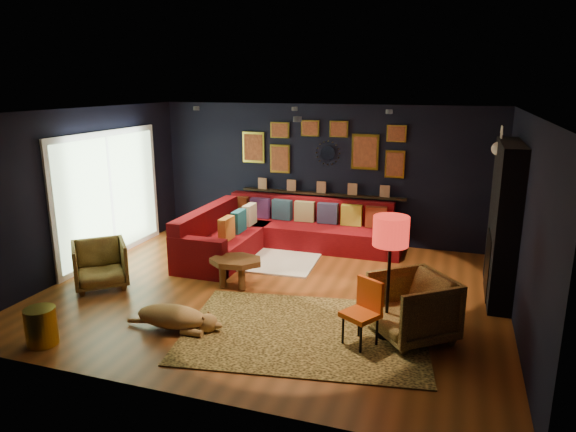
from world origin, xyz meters
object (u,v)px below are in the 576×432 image
(armchair_right, at_px, (413,304))
(orange_chair, at_px, (364,307))
(sectional, at_px, (276,233))
(armchair_left, at_px, (100,262))
(coffee_table, at_px, (236,264))
(floor_lamp, at_px, (391,237))
(dog, at_px, (171,312))
(gold_stool, at_px, (41,326))
(pouf, at_px, (207,260))

(armchair_right, xyz_separation_m, orange_chair, (-0.52, -0.33, 0.03))
(sectional, bearing_deg, armchair_left, -127.71)
(sectional, height_order, armchair_right, same)
(armchair_left, bearing_deg, coffee_table, -22.85)
(coffee_table, height_order, floor_lamp, floor_lamp)
(armchair_left, relative_size, orange_chair, 0.97)
(coffee_table, distance_m, floor_lamp, 2.68)
(coffee_table, bearing_deg, dog, -97.51)
(sectional, distance_m, gold_stool, 4.40)
(sectional, xyz_separation_m, gold_stool, (-1.42, -4.16, -0.10))
(gold_stool, bearing_deg, coffee_table, 58.51)
(pouf, height_order, gold_stool, gold_stool)
(armchair_left, distance_m, orange_chair, 4.09)
(gold_stool, bearing_deg, armchair_left, 106.00)
(dog, bearing_deg, sectional, 84.24)
(pouf, xyz_separation_m, floor_lamp, (3.06, -1.31, 1.06))
(coffee_table, bearing_deg, armchair_left, -161.29)
(armchair_left, distance_m, floor_lamp, 4.38)
(armchair_left, height_order, dog, armchair_left)
(sectional, bearing_deg, floor_lamp, -48.78)
(orange_chair, bearing_deg, dog, -139.49)
(armchair_left, distance_m, gold_stool, 1.77)
(gold_stool, bearing_deg, sectional, 71.14)
(armchair_right, bearing_deg, coffee_table, -145.66)
(pouf, height_order, orange_chair, orange_chair)
(coffee_table, relative_size, gold_stool, 1.97)
(armchair_left, bearing_deg, armchair_right, -43.67)
(armchair_left, bearing_deg, orange_chair, -48.57)
(floor_lamp, height_order, dog, floor_lamp)
(sectional, distance_m, pouf, 1.57)
(armchair_left, bearing_deg, gold_stool, -115.56)
(armchair_left, xyz_separation_m, gold_stool, (0.49, -1.69, -0.16))
(armchair_left, xyz_separation_m, dog, (1.72, -0.87, -0.17))
(armchair_right, height_order, dog, armchair_right)
(armchair_left, height_order, gold_stool, armchair_left)
(dog, bearing_deg, coffee_table, 79.92)
(coffee_table, relative_size, orange_chair, 1.12)
(orange_chair, height_order, floor_lamp, floor_lamp)
(sectional, distance_m, floor_lamp, 3.72)
(floor_lamp, distance_m, dog, 2.83)
(pouf, bearing_deg, orange_chair, -28.82)
(floor_lamp, bearing_deg, armchair_left, 176.70)
(sectional, bearing_deg, coffee_table, -89.55)
(gold_stool, height_order, dog, gold_stool)
(floor_lamp, bearing_deg, dog, -166.37)
(orange_chair, bearing_deg, coffee_table, -176.78)
(pouf, bearing_deg, dog, -75.46)
(coffee_table, bearing_deg, armchair_right, -17.17)
(orange_chair, bearing_deg, armchair_left, -155.49)
(floor_lamp, relative_size, dog, 1.20)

